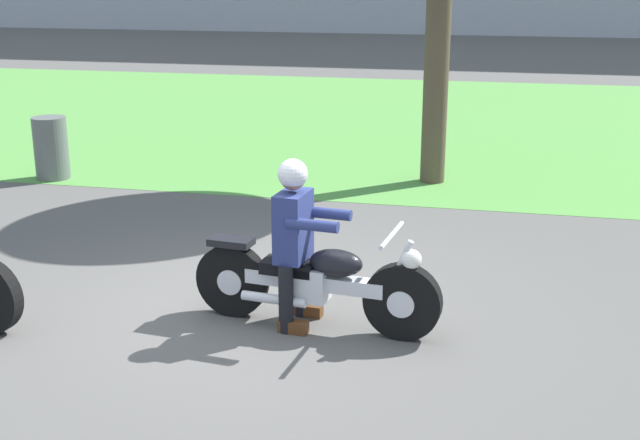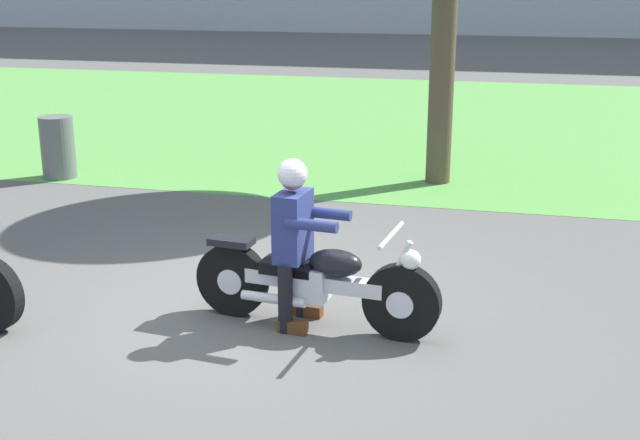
% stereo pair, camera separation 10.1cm
% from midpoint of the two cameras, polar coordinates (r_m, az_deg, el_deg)
% --- Properties ---
extents(ground, '(120.00, 120.00, 0.00)m').
position_cam_midpoint_polar(ground, '(7.17, -4.72, -6.27)').
color(ground, '#565451').
extents(grass_verge, '(60.00, 12.00, 0.01)m').
position_cam_midpoint_polar(grass_verge, '(16.21, 5.91, 6.85)').
color(grass_verge, '#549342').
rests_on(grass_verge, ground).
extents(motorcycle_lead, '(2.08, 0.66, 0.87)m').
position_cam_midpoint_polar(motorcycle_lead, '(6.72, 0.08, -4.30)').
color(motorcycle_lead, black).
rests_on(motorcycle_lead, ground).
extents(rider_lead, '(0.58, 0.50, 1.39)m').
position_cam_midpoint_polar(rider_lead, '(6.64, -1.28, -0.68)').
color(rider_lead, black).
rests_on(rider_lead, ground).
extents(trash_can, '(0.46, 0.46, 0.86)m').
position_cam_midpoint_polar(trash_can, '(12.10, -17.32, 4.79)').
color(trash_can, '#595E5B').
rests_on(trash_can, ground).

